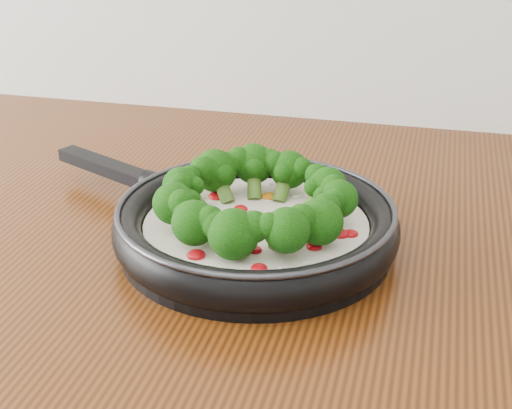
# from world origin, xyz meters

# --- Properties ---
(skillet) EXTENTS (0.48, 0.39, 0.08)m
(skillet) POSITION_xyz_m (0.07, 1.05, 0.93)
(skillet) COLOR black
(skillet) RESTS_ON counter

